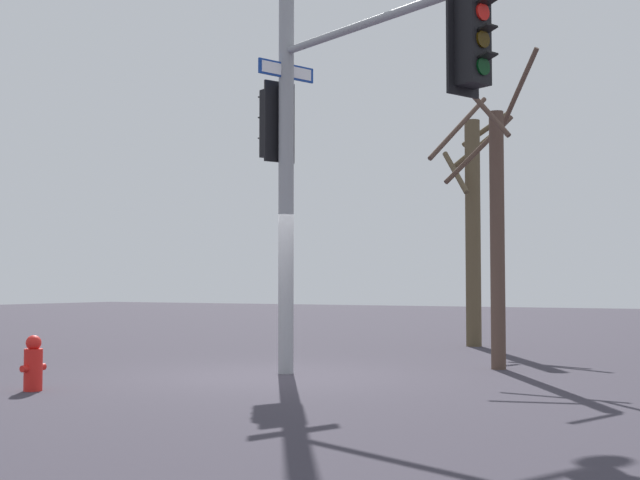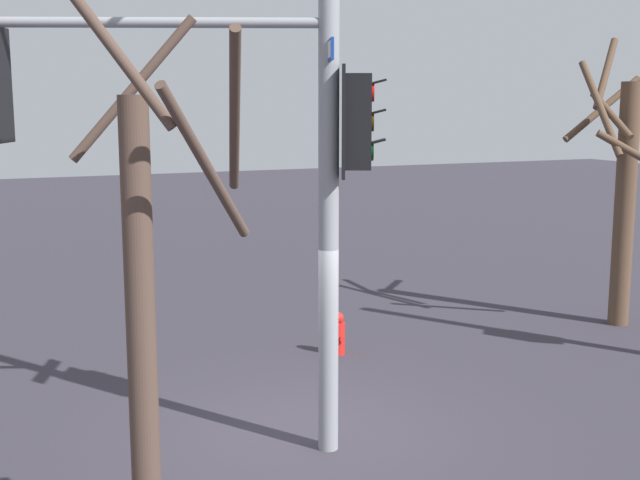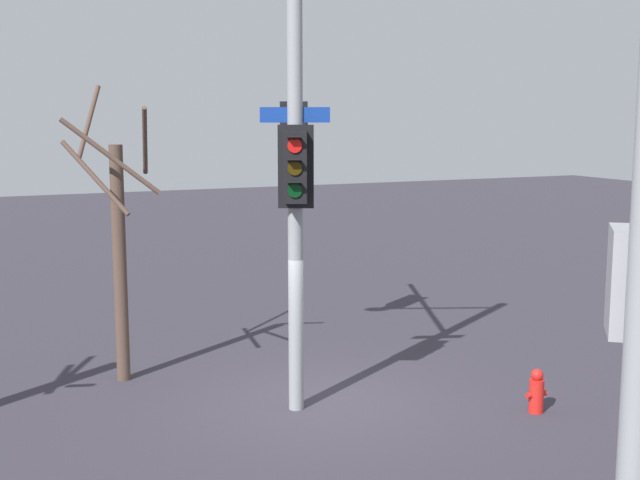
% 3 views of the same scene
% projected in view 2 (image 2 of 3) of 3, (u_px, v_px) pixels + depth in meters
% --- Properties ---
extents(ground_plane, '(80.00, 80.00, 0.00)m').
position_uv_depth(ground_plane, '(311.00, 434.00, 10.73)').
color(ground_plane, '#332F39').
extents(main_signal_pole_assembly, '(5.17, 5.68, 8.20)m').
position_uv_depth(main_signal_pole_assembly, '(259.00, 77.00, 9.36)').
color(main_signal_pole_assembly, gray).
rests_on(main_signal_pole_assembly, ground).
extents(fire_hydrant, '(0.38, 0.24, 0.73)m').
position_uv_depth(fire_hydrant, '(338.00, 334.00, 14.09)').
color(fire_hydrant, red).
rests_on(fire_hydrant, ground).
extents(bare_tree_behind_pole, '(1.66, 1.74, 5.33)m').
position_uv_depth(bare_tree_behind_pole, '(147.00, 321.00, 6.74)').
color(bare_tree_behind_pole, '#503C32').
rests_on(bare_tree_behind_pole, ground).
extents(bare_tree_across_street, '(2.02, 1.98, 5.43)m').
position_uv_depth(bare_tree_across_street, '(622.00, 188.00, 15.64)').
color(bare_tree_across_street, brown).
rests_on(bare_tree_across_street, ground).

